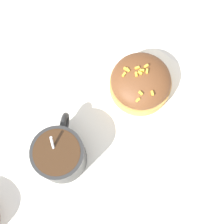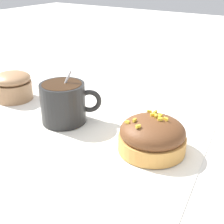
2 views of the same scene
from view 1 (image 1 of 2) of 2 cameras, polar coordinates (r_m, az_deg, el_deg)
The scene contains 4 objects.
ground_plane at distance 0.63m, azimuth -1.58°, elevation -1.70°, with size 3.00×3.00×0.00m, color silver.
paper_napkin at distance 0.63m, azimuth -1.58°, elevation -1.67°, with size 0.37×0.35×0.00m.
coffee_cup at distance 0.58m, azimuth -8.12°, elevation -6.28°, with size 0.10×0.08×0.09m.
frosted_pastry at distance 0.62m, azimuth 4.53°, elevation 4.39°, with size 0.10×0.10×0.06m.
Camera 1 is at (-0.09, -0.12, 0.61)m, focal length 60.00 mm.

